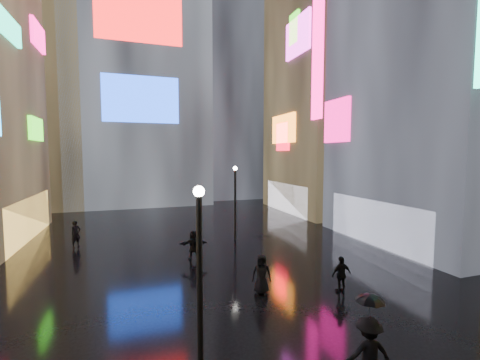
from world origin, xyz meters
name	(u,v)px	position (x,y,z in m)	size (l,w,h in m)	color
ground	(201,248)	(0.00, 20.00, 0.00)	(140.00, 140.00, 0.00)	black
building_right_mid	(440,22)	(15.98, 17.01, 14.99)	(10.28, 13.70, 30.00)	black
building_right_far	(329,79)	(15.98, 30.00, 13.98)	(10.28, 12.00, 28.00)	black
tower_main	(138,36)	(-3.00, 43.97, 21.01)	(16.00, 14.20, 42.00)	black
tower_flank_right	(225,79)	(9.00, 46.00, 17.00)	(12.00, 12.00, 34.00)	black
tower_flank_left	(38,92)	(-14.00, 42.00, 13.00)	(10.00, 10.00, 26.00)	black
lamp_near	(200,270)	(-2.40, 8.18, 2.94)	(0.30, 0.30, 5.20)	black
lamp_far	(235,198)	(2.73, 21.24, 2.94)	(0.30, 0.30, 5.20)	black
pedestrian_2	(368,353)	(1.59, 6.39, 0.94)	(1.22, 0.70, 1.88)	black
pedestrian_3	(341,274)	(4.49, 11.49, 0.80)	(0.93, 0.39, 1.59)	black
pedestrian_4	(261,274)	(1.14, 12.49, 0.85)	(0.83, 0.54, 1.71)	black
pedestrian_5	(194,245)	(-0.84, 17.84, 0.85)	(1.58, 0.50, 1.70)	black
pedestrian_6	(76,234)	(-7.64, 22.71, 0.87)	(0.64, 0.42, 1.75)	black
umbrella_1	(370,305)	(1.59, 6.39, 2.20)	(0.71, 0.71, 0.63)	black
umbrella_2	(262,245)	(1.14, 12.49, 2.15)	(0.97, 0.99, 0.89)	black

